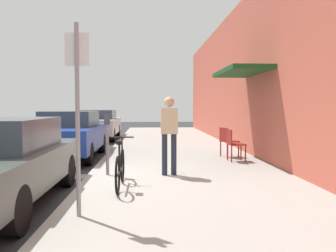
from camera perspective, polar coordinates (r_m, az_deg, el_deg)
name	(u,v)px	position (r m, az deg, el deg)	size (l,w,h in m)	color
ground_plane	(81,187)	(7.35, -13.85, -9.58)	(60.00, 60.00, 0.00)	#2D2D30
sidewalk_slab	(184,166)	(9.21, 2.54, -6.52)	(4.50, 32.00, 0.12)	#9E9B93
building_facade	(276,68)	(9.68, 17.02, 8.98)	(1.40, 32.00, 5.23)	#BC5442
parked_car_1	(70,134)	(11.35, -15.57, -1.25)	(1.80, 4.40, 1.47)	navy
parked_car_2	(99,124)	(17.54, -11.12, 0.31)	(1.80, 4.40, 1.44)	#B7B7BC
parking_meter	(107,140)	(7.76, -9.79, -2.22)	(0.12, 0.10, 1.32)	slate
street_sign	(77,104)	(4.88, -14.44, 3.43)	(0.32, 0.06, 2.60)	gray
bicycle_0	(120,168)	(6.55, -7.74, -6.79)	(0.46, 1.71, 0.90)	black
cafe_chair_0	(234,143)	(9.74, 10.57, -2.69)	(0.46, 0.46, 0.87)	maroon
cafe_chair_1	(227,140)	(10.52, 9.56, -2.25)	(0.56, 0.56, 0.87)	maroon
pedestrian_standing	(169,129)	(7.60, 0.19, -0.52)	(0.36, 0.22, 1.70)	#232838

